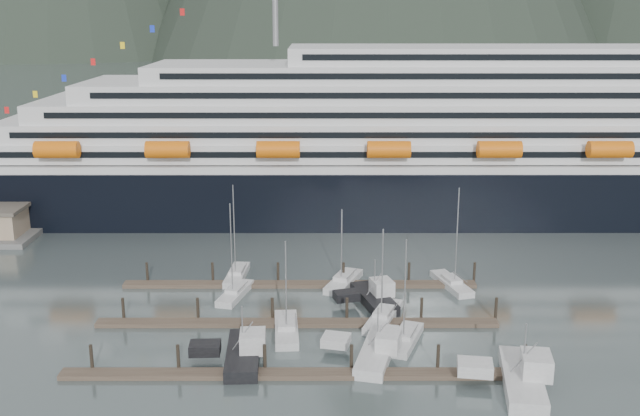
# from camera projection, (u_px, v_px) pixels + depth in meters

# --- Properties ---
(ground) EXTENTS (1600.00, 1600.00, 0.00)m
(ground) POSITION_uv_depth(u_px,v_px,m) (339.00, 335.00, 86.60)
(ground) COLOR #495655
(ground) RESTS_ON ground
(cruise_ship) EXTENTS (210.00, 30.40, 50.30)m
(cruise_ship) POSITION_uv_depth(u_px,v_px,m) (496.00, 148.00, 136.66)
(cruise_ship) COLOR black
(cruise_ship) RESTS_ON ground
(dock_near) EXTENTS (48.18, 2.28, 3.20)m
(dock_near) POSITION_uv_depth(u_px,v_px,m) (294.00, 373.00, 76.90)
(dock_near) COLOR #493A2F
(dock_near) RESTS_ON ground
(dock_mid) EXTENTS (48.18, 2.28, 3.20)m
(dock_mid) POSITION_uv_depth(u_px,v_px,m) (298.00, 322.00, 89.47)
(dock_mid) COLOR #493A2F
(dock_mid) RESTS_ON ground
(dock_far) EXTENTS (48.18, 2.28, 3.20)m
(dock_far) POSITION_uv_depth(u_px,v_px,m) (300.00, 284.00, 102.03)
(dock_far) COLOR #493A2F
(dock_far) RESTS_ON ground
(sailboat_b) EXTENTS (4.31, 9.01, 13.22)m
(sailboat_b) POSITION_uv_depth(u_px,v_px,m) (235.00, 294.00, 98.24)
(sailboat_b) COLOR #BBBBBB
(sailboat_b) RESTS_ON ground
(sailboat_c) EXTENTS (3.24, 9.77, 12.03)m
(sailboat_c) POSITION_uv_depth(u_px,v_px,m) (286.00, 330.00, 87.00)
(sailboat_c) COLOR #BBBBBB
(sailboat_c) RESTS_ON ground
(sailboat_d) EXTENTS (5.79, 10.52, 12.26)m
(sailboat_d) POSITION_uv_depth(u_px,v_px,m) (383.00, 317.00, 90.66)
(sailboat_d) COLOR #BBBBBB
(sailboat_d) RESTS_ON ground
(sailboat_e) EXTENTS (2.97, 9.14, 14.03)m
(sailboat_e) POSITION_uv_depth(u_px,v_px,m) (237.00, 275.00, 105.00)
(sailboat_e) COLOR #BBBBBB
(sailboat_e) RESTS_ON ground
(sailboat_f) EXTENTS (5.74, 9.42, 11.42)m
(sailboat_f) POSITION_uv_depth(u_px,v_px,m) (344.00, 282.00, 102.30)
(sailboat_f) COLOR #BBBBBB
(sailboat_f) RESTS_ON ground
(sailboat_g) EXTENTS (4.75, 9.67, 14.46)m
(sailboat_g) POSITION_uv_depth(u_px,v_px,m) (451.00, 284.00, 101.70)
(sailboat_g) COLOR #BBBBBB
(sailboat_g) RESTS_ON ground
(sailboat_h) EXTENTS (5.20, 8.83, 12.94)m
(sailboat_h) POSITION_uv_depth(u_px,v_px,m) (405.00, 340.00, 84.45)
(sailboat_h) COLOR #BBBBBB
(sailboat_h) RESTS_ON ground
(trawler_b) EXTENTS (8.22, 10.78, 6.90)m
(trawler_b) POSITION_uv_depth(u_px,v_px,m) (242.00, 353.00, 80.12)
(trawler_b) COLOR black
(trawler_b) RESTS_ON ground
(trawler_c) EXTENTS (9.17, 12.50, 6.13)m
(trawler_c) POSITION_uv_depth(u_px,v_px,m) (376.00, 349.00, 81.17)
(trawler_c) COLOR #BBBBBB
(trawler_c) RESTS_ON ground
(trawler_d) EXTENTS (9.50, 12.77, 7.37)m
(trawler_d) POSITION_uv_depth(u_px,v_px,m) (521.00, 377.00, 74.80)
(trawler_d) COLOR #BBBBBB
(trawler_d) RESTS_ON ground
(trawler_e) EXTENTS (8.33, 10.46, 6.43)m
(trawler_e) POSITION_uv_depth(u_px,v_px,m) (373.00, 297.00, 95.83)
(trawler_e) COLOR black
(trawler_e) RESTS_ON ground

